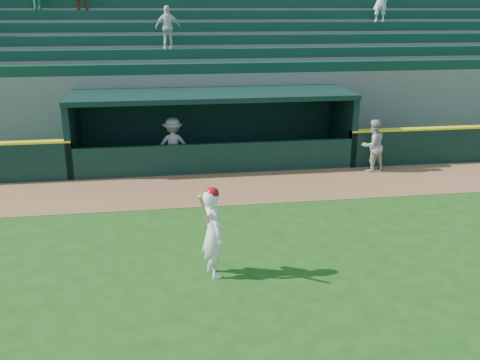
{
  "coord_description": "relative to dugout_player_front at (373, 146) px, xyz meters",
  "views": [
    {
      "loc": [
        -1.81,
        -10.11,
        5.07
      ],
      "look_at": [
        0.0,
        1.6,
        1.3
      ],
      "focal_mm": 40.0,
      "sensor_mm": 36.0,
      "label": 1
    }
  ],
  "objects": [
    {
      "name": "ground",
      "position": [
        -5.07,
        -5.98,
        -0.86
      ],
      "size": [
        120.0,
        120.0,
        0.0
      ],
      "primitive_type": "plane",
      "color": "#1C4912",
      "rests_on": "ground"
    },
    {
      "name": "warning_track",
      "position": [
        -5.07,
        -1.08,
        -0.85
      ],
      "size": [
        40.0,
        3.0,
        0.01
      ],
      "primitive_type": "cube",
      "color": "brown",
      "rests_on": "ground"
    },
    {
      "name": "dugout_player_front",
      "position": [
        0.0,
        0.0,
        0.0
      ],
      "size": [
        0.98,
        0.85,
        1.72
      ],
      "primitive_type": "imported",
      "rotation": [
        0.0,
        0.0,
        3.41
      ],
      "color": "#ADACA7",
      "rests_on": "ground"
    },
    {
      "name": "dugout_player_inside",
      "position": [
        -6.45,
        1.0,
        0.03
      ],
      "size": [
        1.17,
        0.7,
        1.77
      ],
      "primitive_type": "imported",
      "rotation": [
        0.0,
        0.0,
        3.11
      ],
      "color": "gray",
      "rests_on": "ground"
    },
    {
      "name": "dugout",
      "position": [
        -5.07,
        2.03,
        0.5
      ],
      "size": [
        9.4,
        2.8,
        2.46
      ],
      "color": "slate",
      "rests_on": "ground"
    },
    {
      "name": "stands",
      "position": [
        -5.12,
        6.59,
        1.54
      ],
      "size": [
        34.5,
        6.28,
        7.49
      ],
      "color": "slate",
      "rests_on": "ground"
    },
    {
      "name": "batter_at_plate",
      "position": [
        -5.93,
        -6.45,
        0.07
      ],
      "size": [
        0.61,
        0.83,
        1.86
      ],
      "color": "white",
      "rests_on": "ground"
    }
  ]
}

